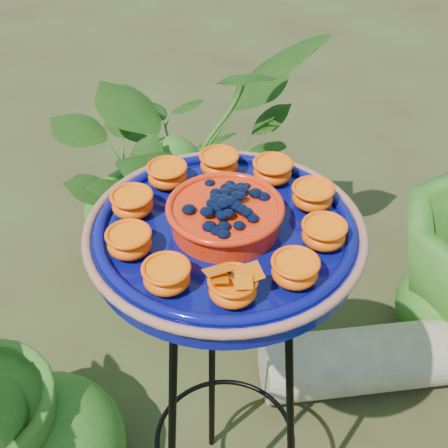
{
  "coord_description": "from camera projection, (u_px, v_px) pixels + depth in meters",
  "views": [
    {
      "loc": [
        -0.01,
        -0.93,
        1.6
      ],
      "look_at": [
        -0.13,
        -0.15,
        0.96
      ],
      "focal_mm": 50.0,
      "sensor_mm": 36.0,
      "label": 1
    }
  ],
  "objects": [
    {
      "name": "tripod_stand",
      "position": [
        225.0,
        375.0,
        1.29
      ],
      "size": [
        0.42,
        0.42,
        0.89
      ],
      "rotation": [
        0.0,
        0.0,
        0.36
      ],
      "color": "black",
      "rests_on": "ground"
    },
    {
      "name": "feeder_dish",
      "position": [
        225.0,
        229.0,
        1.04
      ],
      "size": [
        0.58,
        0.58,
        0.11
      ],
      "rotation": [
        0.0,
        0.0,
        0.36
      ],
      "color": "#070A5B",
      "rests_on": "tripod_stand"
    },
    {
      "name": "driftwood_log",
      "position": [
        362.0,
        360.0,
        1.87
      ],
      "size": [
        0.63,
        0.36,
        0.2
      ],
      "primitive_type": "cylinder",
      "rotation": [
        0.0,
        1.57,
        0.29
      ],
      "color": "tan",
      "rests_on": "ground"
    },
    {
      "name": "shrub_back_left",
      "position": [
        174.0,
        176.0,
        1.98
      ],
      "size": [
        1.06,
        1.09,
        0.93
      ],
      "primitive_type": "imported",
      "rotation": [
        0.0,
        0.0,
        0.98
      ],
      "color": "#295416",
      "rests_on": "ground"
    }
  ]
}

